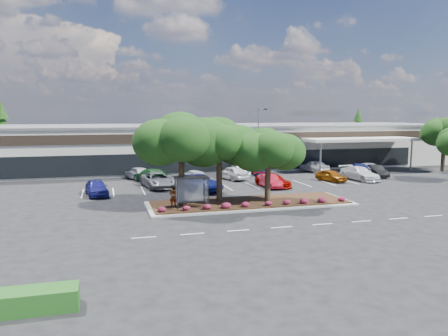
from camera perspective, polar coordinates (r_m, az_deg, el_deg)
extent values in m
plane|color=black|center=(35.77, 8.58, -5.81)|extent=(160.00, 160.00, 0.00)
cube|color=beige|center=(67.51, -3.22, 2.90)|extent=(80.00, 20.00, 6.00)
cube|color=#58585B|center=(67.36, -3.23, 5.53)|extent=(80.40, 20.40, 0.30)
cube|color=black|center=(57.64, -1.09, 3.98)|extent=(80.00, 0.25, 1.20)
cube|color=black|center=(57.90, -1.08, 0.82)|extent=(60.00, 0.18, 2.60)
cube|color=#B90D11|center=(56.38, -7.00, 3.86)|extent=(6.00, 0.12, 1.00)
cube|color=beige|center=(63.49, 17.29, 3.59)|extent=(16.00, 5.00, 0.40)
cylinder|color=gray|center=(58.41, 12.48, 1.20)|extent=(0.24, 0.24, 4.20)
cylinder|color=gray|center=(66.13, 23.26, 1.46)|extent=(0.24, 0.24, 4.20)
cube|color=#A0A19C|center=(38.66, 3.44, -4.65)|extent=(18.00, 6.00, 0.15)
cube|color=#49311A|center=(38.64, 3.44, -4.47)|extent=(17.20, 5.20, 0.12)
cube|color=silver|center=(29.00, -10.43, -8.91)|extent=(1.60, 0.12, 0.01)
cube|color=silver|center=(29.43, -4.14, -8.57)|extent=(1.60, 0.12, 0.01)
cube|color=silver|center=(30.19, 1.88, -8.15)|extent=(1.60, 0.12, 0.01)
cube|color=silver|center=(31.27, 7.54, -7.67)|extent=(1.60, 0.12, 0.01)
cube|color=silver|center=(32.62, 12.76, -7.16)|extent=(1.60, 0.12, 0.01)
cube|color=silver|center=(34.23, 17.52, -6.64)|extent=(1.60, 0.12, 0.01)
cube|color=silver|center=(36.04, 21.81, -6.14)|extent=(1.60, 0.12, 0.01)
cube|color=silver|center=(38.04, 25.67, -5.65)|extent=(1.60, 0.12, 0.01)
cube|color=silver|center=(46.03, -18.00, -3.18)|extent=(0.12, 5.00, 0.01)
cube|color=silver|center=(45.99, -14.26, -3.05)|extent=(0.12, 5.00, 0.01)
cube|color=silver|center=(46.14, -10.53, -2.92)|extent=(0.12, 5.00, 0.01)
cube|color=silver|center=(46.49, -6.84, -2.78)|extent=(0.12, 5.00, 0.01)
cube|color=silver|center=(47.02, -3.22, -2.62)|extent=(0.12, 5.00, 0.01)
cube|color=silver|center=(47.74, 0.30, -2.47)|extent=(0.12, 5.00, 0.01)
cube|color=silver|center=(48.63, 3.71, -2.30)|extent=(0.12, 5.00, 0.01)
cube|color=silver|center=(49.69, 6.98, -2.14)|extent=(0.12, 5.00, 0.01)
cube|color=silver|center=(50.90, 10.11, -1.98)|extent=(0.12, 5.00, 0.01)
cube|color=silver|center=(52.26, 13.08, -1.82)|extent=(0.12, 5.00, 0.01)
cube|color=silver|center=(53.75, 15.89, -1.66)|extent=(0.12, 5.00, 0.01)
cube|color=silver|center=(55.36, 18.54, -1.51)|extent=(0.12, 5.00, 0.01)
cylinder|color=black|center=(36.26, -6.42, -3.16)|extent=(0.08, 0.08, 2.50)
cylinder|color=black|center=(36.72, -2.56, -2.99)|extent=(0.08, 0.08, 2.50)
cylinder|color=black|center=(34.99, -6.08, -3.53)|extent=(0.08, 0.08, 2.50)
cylinder|color=black|center=(35.48, -2.09, -3.35)|extent=(0.08, 0.08, 2.50)
cube|color=black|center=(35.63, -4.29, -1.22)|extent=(2.75, 1.55, 0.10)
cube|color=silver|center=(36.45, -4.48, -2.89)|extent=(2.30, 0.03, 2.00)
cube|color=black|center=(36.23, -4.34, -4.43)|extent=(2.00, 0.35, 0.06)
cube|color=#144613|center=(20.11, -25.78, -15.53)|extent=(5.00, 1.30, 0.90)
cone|color=#113512|center=(79.41, -26.96, 4.22)|extent=(4.40, 4.40, 10.00)
cone|color=#113512|center=(89.95, 17.06, 4.61)|extent=(3.96, 3.96, 9.00)
imported|color=#594C47|center=(36.13, -6.64, -3.77)|extent=(0.69, 0.48, 1.79)
cube|color=#A0A19C|center=(57.31, 4.44, -0.68)|extent=(0.50, 0.50, 0.40)
cylinder|color=gray|center=(56.89, 4.49, 3.69)|extent=(0.14, 0.14, 8.34)
cube|color=gray|center=(57.02, 4.92, 7.73)|extent=(0.93, 0.39, 0.14)
cube|color=black|center=(57.28, 5.35, 7.66)|extent=(0.50, 0.38, 0.18)
imported|color=navy|center=(44.34, -16.30, -2.47)|extent=(2.52, 4.87, 1.58)
imported|color=slate|center=(47.62, -8.69, -1.59)|extent=(3.53, 6.19, 1.63)
imported|color=navy|center=(45.32, -3.27, -1.91)|extent=(4.90, 6.74, 1.70)
imported|color=#B9B9B9|center=(48.48, -3.25, -1.38)|extent=(1.91, 4.70, 1.60)
imported|color=maroon|center=(47.45, 5.96, -1.70)|extent=(1.51, 4.32, 1.42)
imported|color=#8E0800|center=(47.95, 6.40, -1.61)|extent=(3.40, 5.27, 1.42)
imported|color=#7F4007|center=(52.96, 13.81, -0.97)|extent=(2.77, 4.35, 1.38)
imported|color=white|center=(54.88, 17.31, -0.69)|extent=(3.10, 5.83, 1.61)
imported|color=black|center=(58.39, 19.19, -0.37)|extent=(2.19, 4.68, 1.48)
imported|color=#ADB0BA|center=(53.94, -11.19, -0.64)|extent=(3.44, 5.04, 1.59)
imported|color=#195423|center=(51.26, -9.56, -0.97)|extent=(4.16, 6.15, 1.65)
imported|color=silver|center=(51.91, -4.04, -0.94)|extent=(3.03, 4.38, 1.38)
imported|color=silver|center=(55.74, 1.83, -0.26)|extent=(2.41, 4.86, 1.59)
imported|color=silver|center=(52.88, 1.06, -0.63)|extent=(3.47, 5.20, 1.65)
imported|color=navy|center=(57.56, 4.43, -0.09)|extent=(2.28, 5.27, 1.51)
imported|color=silver|center=(60.92, 11.68, 0.23)|extent=(2.98, 5.07, 1.62)
imported|color=navy|center=(59.13, 17.16, -0.16)|extent=(3.94, 5.87, 1.58)
imported|color=#A3A8AF|center=(60.48, 18.14, -0.05)|extent=(3.46, 5.92, 1.55)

